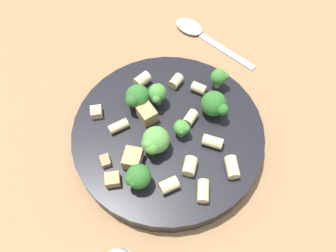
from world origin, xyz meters
TOP-DOWN VIEW (x-y plane):
  - ground_plane at (0.00, 0.00)m, footprint 2.00×2.00m
  - pasta_bowl at (0.00, 0.00)m, footprint 0.28×0.28m
  - broccoli_floret_0 at (-0.02, 0.06)m, footprint 0.04×0.04m
  - broccoli_floret_1 at (0.07, -0.00)m, footprint 0.04×0.04m
  - broccoli_floret_2 at (-0.07, -0.06)m, footprint 0.03×0.03m
  - broccoli_floret_3 at (-0.03, -0.02)m, footprint 0.04×0.04m
  - broccoli_floret_4 at (0.10, 0.04)m, footprint 0.03×0.02m
  - broccoli_floret_5 at (0.01, 0.05)m, footprint 0.03×0.03m
  - broccoli_floret_6 at (0.01, -0.01)m, footprint 0.02×0.02m
  - rigatoni_0 at (-0.00, -0.10)m, footprint 0.03×0.03m
  - rigatoni_1 at (-0.04, -0.08)m, footprint 0.02×0.02m
  - rigatoni_2 at (0.05, -0.05)m, footprint 0.03×0.03m
  - rigatoni_3 at (0.04, 0.00)m, footprint 0.03×0.02m
  - rigatoni_4 at (-0.00, -0.07)m, footprint 0.03×0.03m
  - rigatoni_5 at (0.05, 0.07)m, footprint 0.03×0.02m
  - rigatoni_6 at (0.05, -0.09)m, footprint 0.02×0.03m
  - rigatoni_7 at (-0.00, 0.09)m, footprint 0.03×0.02m
  - rigatoni_8 at (0.07, 0.04)m, footprint 0.02×0.03m
  - rigatoni_9 at (-0.06, 0.03)m, footprint 0.03×0.02m
  - chicken_chunk_0 at (-0.10, -0.01)m, footprint 0.01×0.02m
  - chicken_chunk_1 at (-0.02, 0.03)m, footprint 0.03×0.03m
  - chicken_chunk_2 at (-0.08, 0.07)m, footprint 0.02×0.02m
  - chicken_chunk_3 at (-0.06, -0.03)m, footprint 0.03×0.04m
  - chicken_chunk_4 at (-0.10, -0.04)m, footprint 0.02×0.02m
  - spoon at (0.14, 0.17)m, footprint 0.09×0.17m

SIDE VIEW (x-z plane):
  - ground_plane at x=0.00m, z-range 0.00..0.00m
  - spoon at x=0.14m, z-range 0.00..0.01m
  - pasta_bowl at x=0.00m, z-range 0.00..0.03m
  - chicken_chunk_0 at x=-0.10m, z-range 0.03..0.04m
  - chicken_chunk_2 at x=-0.08m, z-range 0.03..0.04m
  - rigatoni_9 at x=-0.06m, z-range 0.03..0.04m
  - chicken_chunk_4 at x=-0.10m, z-range 0.03..0.04m
  - rigatoni_8 at x=0.07m, z-range 0.03..0.04m
  - rigatoni_3 at x=0.04m, z-range 0.03..0.04m
  - rigatoni_0 at x=0.00m, z-range 0.03..0.04m
  - rigatoni_2 at x=0.05m, z-range 0.03..0.05m
  - rigatoni_5 at x=0.05m, z-range 0.03..0.05m
  - rigatoni_6 at x=0.05m, z-range 0.03..0.05m
  - rigatoni_1 at x=-0.04m, z-range 0.03..0.05m
  - rigatoni_4 at x=0.00m, z-range 0.03..0.05m
  - rigatoni_7 at x=0.00m, z-range 0.03..0.05m
  - chicken_chunk_3 at x=-0.06m, z-range 0.03..0.05m
  - chicken_chunk_1 at x=-0.02m, z-range 0.03..0.05m
  - broccoli_floret_6 at x=0.01m, z-range 0.03..0.06m
  - broccoli_floret_0 at x=-0.02m, z-range 0.03..0.07m
  - broccoli_floret_1 at x=0.07m, z-range 0.03..0.07m
  - broccoli_floret_4 at x=0.10m, z-range 0.03..0.07m
  - broccoli_floret_3 at x=-0.03m, z-range 0.03..0.07m
  - broccoli_floret_2 at x=-0.07m, z-range 0.03..0.07m
  - broccoli_floret_5 at x=0.01m, z-range 0.03..0.07m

